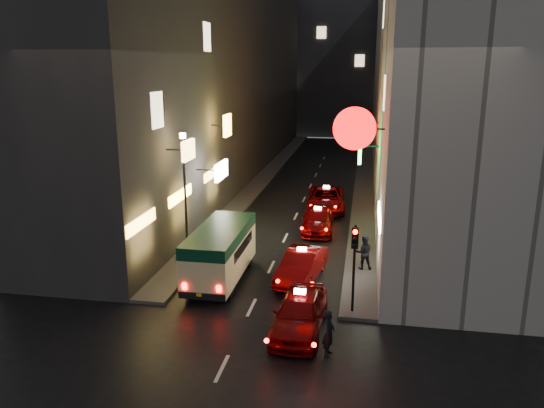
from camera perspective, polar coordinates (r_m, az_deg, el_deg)
The scene contains 14 objects.
building_left at distance 46.24m, azimuth -5.43°, elevation 14.11°, with size 7.53×52.00×18.00m.
building_right at distance 44.75m, azimuth 15.35°, elevation 13.65°, with size 8.17×52.00×18.00m.
building_far at distance 76.73m, azimuth 7.18°, elevation 15.77°, with size 30.00×10.00×22.00m, color #343339.
sidewalk_left at distance 46.35m, azimuth -0.68°, elevation 3.06°, with size 1.50×52.00×0.15m, color #464341.
sidewalk_right at distance 45.57m, azimuth 9.89°, elevation 2.64°, with size 1.50×52.00×0.15m, color #464341.
minibus at distance 23.78m, azimuth -5.57°, elevation -4.71°, with size 2.02×5.74×2.47m.
taxi_near at distance 19.59m, azimuth 3.00°, elevation -11.26°, with size 2.43×5.50×1.89m.
taxi_second at distance 24.05m, azimuth 3.20°, elevation -6.35°, with size 2.87×5.31×1.77m.
taxi_third at distance 31.10m, azimuth 4.93°, elevation -1.56°, with size 2.19×4.83×1.68m.
taxi_far at distance 35.68m, azimuth 5.85°, elevation 0.74°, with size 2.55×5.58×1.91m.
pedestrian_crossing at distance 18.18m, azimuth 6.13°, elevation -13.32°, with size 0.60×0.39×1.84m, color black.
pedestrian_sidewalk at distance 25.18m, azimuth 9.86°, elevation -4.92°, with size 0.69×0.43×1.84m, color black.
traffic_light at distance 20.23m, azimuth 8.88°, elevation -4.97°, with size 0.26×0.43×3.50m.
lamp_post at distance 25.70m, azimuth -9.35°, elevation 1.67°, with size 0.28×0.28×6.22m.
Camera 1 is at (4.23, -10.60, 9.44)m, focal length 35.00 mm.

